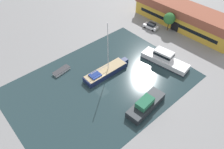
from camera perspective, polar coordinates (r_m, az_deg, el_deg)
name	(u,v)px	position (r m, az deg, el deg)	size (l,w,h in m)	color
ground_plane	(102,84)	(47.44, -2.62, -2.47)	(440.00, 440.00, 0.00)	gray
water_canal	(102,84)	(47.44, -2.62, -2.47)	(27.41, 38.55, 0.01)	#23383D
warehouse_building	(184,16)	(67.94, 18.23, 14.28)	(30.91, 8.87, 6.16)	gold
quay_tree_near_building	(169,19)	(64.19, 14.78, 13.94)	(3.23, 3.23, 5.41)	brown
parked_car	(151,26)	(65.47, 10.10, 12.37)	(4.50, 2.43, 1.74)	silver
sailboat_moored	(106,71)	(49.21, -1.54, 0.83)	(3.02, 11.82, 12.80)	#19234C
motor_cruiser	(164,59)	(53.21, 13.53, 3.93)	(11.94, 5.22, 3.30)	white
small_dinghy	(61,71)	(51.28, -13.06, 0.97)	(2.11, 4.39, 0.61)	white
cabin_boat	(146,105)	(42.93, 8.79, -7.77)	(3.87, 9.25, 2.55)	#23282D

